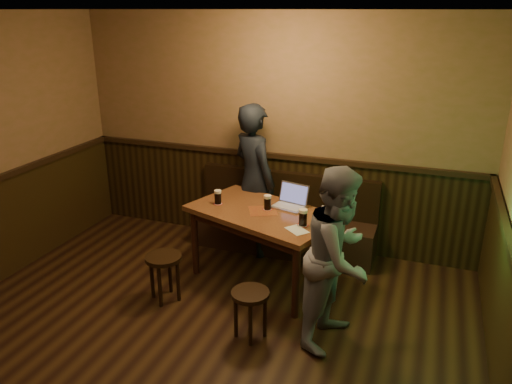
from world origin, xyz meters
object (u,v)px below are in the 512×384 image
Objects in this scene: pub_table at (263,220)px; laptop at (291,201)px; pint_right at (303,217)px; pint_left at (218,197)px; person_grey at (339,257)px; bench at (284,226)px; pint_mid at (268,202)px; stool_right at (250,301)px; stool_left at (164,265)px; person_suit at (254,180)px.

laptop is at bearing 62.09° from pub_table.
pint_left is at bearing 166.69° from pint_right.
person_grey is (0.46, -0.51, -0.10)m from pint_right.
pint_right is (0.49, -1.01, 0.59)m from bench.
pint_mid is 0.42× the size of laptop.
person_grey reaches higher than pint_left.
pint_right is at bearing -30.67° from pint_mid.
stool_right is at bearing -108.56° from pint_right.
person_grey is (0.95, -0.73, 0.10)m from pub_table.
stool_right is at bearing -15.29° from stool_left.
laptop is (0.76, 0.20, -0.02)m from pint_left.
pint_left is at bearing 126.73° from stool_right.
pint_right is 0.44× the size of laptop.
pint_left is 0.10× the size of person_grey.
bench is 1.36× the size of person_grey.
person_grey is (0.92, -0.78, -0.09)m from pint_mid.
bench is 1.70m from stool_left.
person_grey is at bearing -18.45° from pub_table.
pint_left is 0.65m from person_suit.
pint_mid is at bearing 77.39° from pub_table.
pint_mid reaches higher than pub_table.
pint_mid is (0.84, 0.76, 0.51)m from stool_left.
pub_table is 3.73× the size of stool_right.
laptop is 1.19m from person_grey.
stool_left is at bearing -124.87° from laptop.
stool_left is 1.47m from pint_right.
person_suit is (-0.57, 1.63, 0.54)m from stool_right.
pint_left is (-0.52, 0.02, 0.19)m from pub_table.
person_suit reaches higher than laptop.
pint_left is 1.65m from person_grey.
laptop reaches higher than pint_right.
person_grey reaches higher than pint_mid.
stool_left is 3.13× the size of pint_left.
pint_mid reaches higher than bench.
person_suit is at bearing 70.95° from stool_left.
person_suit reaches higher than pint_right.
pint_mid reaches higher than pint_left.
pub_table is 1.07× the size of person_grey.
bench reaches higher than pub_table.
stool_right is at bearing -76.90° from laptop.
stool_left is 2.89× the size of pint_right.
laptop reaches higher than pint_mid.
stool_left is 1.48m from laptop.
laptop reaches higher than bench.
pint_right is (1.01, -0.24, 0.01)m from pint_left.
pint_right is (0.46, -0.27, 0.00)m from pint_mid.
person_suit is (-0.34, 0.65, 0.20)m from pub_table.
pub_table is at bearing 65.23° from person_grey.
pint_mid is 0.70m from person_suit.
pint_right is at bearing -64.17° from bench.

